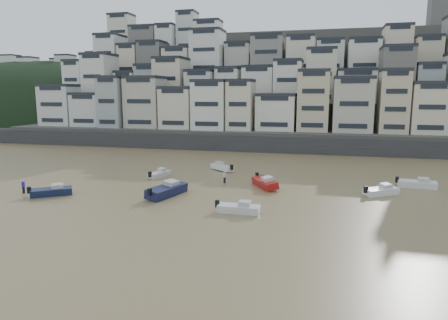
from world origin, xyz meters
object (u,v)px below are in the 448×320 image
(boat_e, at_px, (265,182))
(person_pink, at_px, (225,177))
(person_blue, at_px, (23,187))
(boat_h, at_px, (222,166))
(boat_f, at_px, (159,173))
(boat_d, at_px, (381,190))
(boat_c, at_px, (167,188))
(boat_a, at_px, (239,207))
(boat_j, at_px, (51,190))
(boat_g, at_px, (417,182))

(boat_e, xyz_separation_m, person_pink, (-5.91, 1.24, 0.07))
(person_blue, bearing_deg, boat_h, 44.71)
(person_blue, bearing_deg, boat_f, 46.13)
(boat_d, xyz_separation_m, boat_c, (-25.89, -6.86, 0.25))
(boat_a, height_order, person_pink, person_pink)
(boat_d, distance_m, boat_h, 25.47)
(boat_a, relative_size, person_pink, 2.83)
(person_pink, bearing_deg, boat_f, 172.17)
(boat_d, bearing_deg, boat_e, 144.13)
(boat_e, xyz_separation_m, boat_h, (-8.49, 9.95, -0.11))
(boat_f, bearing_deg, boat_e, -82.79)
(boat_c, relative_size, person_pink, 3.94)
(person_blue, bearing_deg, person_pink, 26.98)
(boat_d, bearing_deg, boat_h, 121.89)
(boat_j, height_order, boat_c, boat_c)
(boat_d, distance_m, person_pink, 20.72)
(boat_d, distance_m, person_blue, 45.22)
(boat_j, bearing_deg, boat_g, -16.00)
(boat_a, bearing_deg, boat_e, 84.79)
(boat_e, relative_size, boat_g, 1.11)
(boat_e, bearing_deg, boat_c, -88.24)
(boat_f, distance_m, boat_a, 21.43)
(boat_f, xyz_separation_m, person_pink, (10.56, -1.45, 0.26))
(boat_d, bearing_deg, person_blue, 159.14)
(boat_h, distance_m, person_pink, 9.09)
(boat_c, bearing_deg, boat_h, 6.62)
(boat_d, relative_size, person_blue, 2.87)
(boat_g, relative_size, person_pink, 3.04)
(boat_c, xyz_separation_m, person_pink, (5.25, 8.62, -0.06))
(boat_c, distance_m, boat_a, 11.21)
(boat_h, bearing_deg, boat_j, 87.70)
(boat_j, xyz_separation_m, boat_d, (39.87, 10.29, -0.04))
(boat_g, bearing_deg, boat_a, -134.04)
(boat_f, relative_size, boat_e, 0.77)
(boat_a, distance_m, person_blue, 28.34)
(boat_f, bearing_deg, person_blue, 152.61)
(boat_e, bearing_deg, person_pink, -133.52)
(boat_g, distance_m, person_blue, 51.63)
(boat_h, relative_size, person_pink, 2.89)
(person_blue, bearing_deg, boat_g, 17.41)
(boat_f, bearing_deg, boat_a, -117.42)
(person_blue, bearing_deg, boat_c, 10.30)
(boat_c, xyz_separation_m, boat_a, (10.13, -4.79, -0.26))
(boat_j, distance_m, person_blue, 4.20)
(boat_c, xyz_separation_m, boat_g, (31.10, 12.15, -0.21))
(boat_c, height_order, boat_e, boat_c)
(boat_d, height_order, boat_a, boat_d)
(boat_e, bearing_deg, boat_a, -36.56)
(boat_c, bearing_deg, person_pink, -15.95)
(boat_h, height_order, person_blue, person_blue)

